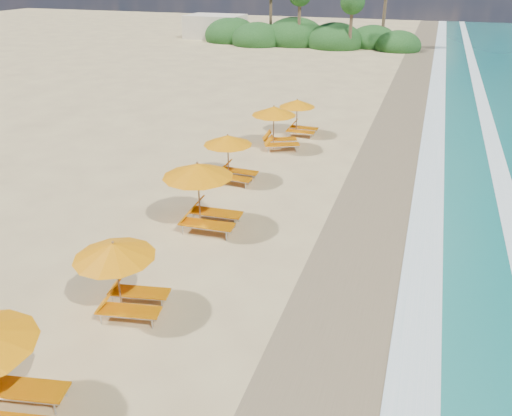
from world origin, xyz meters
TOP-DOWN VIEW (x-y plane):
  - ground at (0.00, 0.00)m, footprint 160.00×160.00m
  - wet_sand at (4.00, 0.00)m, footprint 4.00×160.00m
  - surf_foam at (6.70, 0.00)m, footprint 4.00×160.00m
  - station_2 at (-2.02, -4.87)m, footprint 2.63×2.52m
  - station_3 at (-2.01, 0.25)m, footprint 2.80×2.61m
  - station_4 at (-2.67, 4.56)m, footprint 2.30×2.12m
  - station_5 at (-2.07, 9.30)m, footprint 2.97×2.95m
  - station_6 at (-1.59, 11.93)m, footprint 2.17×2.00m
  - treeline at (-9.94, 45.51)m, footprint 25.80×8.80m
  - beach_building at (-22.00, 48.00)m, footprint 7.00×5.00m

SIDE VIEW (x-z plane):
  - ground at x=0.00m, z-range 0.00..0.00m
  - wet_sand at x=4.00m, z-range 0.00..0.01m
  - surf_foam at x=6.70m, z-range 0.02..0.03m
  - treeline at x=-9.94m, z-range -3.87..5.86m
  - station_6 at x=-1.59m, z-range 0.12..2.13m
  - station_4 at x=-2.67m, z-range 0.13..2.24m
  - station_2 at x=-2.02m, z-range 0.13..2.31m
  - station_5 at x=-2.07m, z-range 0.14..2.40m
  - station_3 at x=-2.01m, z-range 0.15..2.65m
  - beach_building at x=-22.00m, z-range 0.00..2.80m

